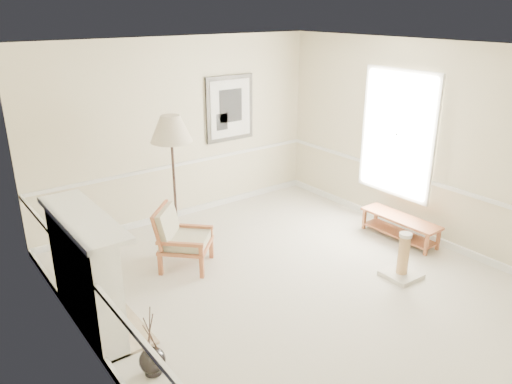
% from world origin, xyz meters
% --- Properties ---
extents(ground, '(5.50, 5.50, 0.00)m').
position_xyz_m(ground, '(0.00, 0.00, 0.00)').
color(ground, silver).
rests_on(ground, ground).
extents(room, '(5.04, 5.54, 2.92)m').
position_xyz_m(room, '(0.14, 0.08, 1.87)').
color(room, beige).
rests_on(room, ground).
extents(fireplace, '(0.64, 1.64, 1.31)m').
position_xyz_m(fireplace, '(-2.34, 0.60, 0.64)').
color(fireplace, white).
rests_on(fireplace, ground).
extents(floor_vase, '(0.26, 0.26, 0.75)m').
position_xyz_m(floor_vase, '(-2.15, -0.52, 0.14)').
color(floor_vase, black).
rests_on(floor_vase, ground).
extents(armchair, '(0.92, 0.92, 0.84)m').
position_xyz_m(armchair, '(-0.91, 1.21, 0.45)').
color(armchair, '#AE5D38').
rests_on(armchair, ground).
extents(floor_lamp, '(0.75, 0.75, 1.90)m').
position_xyz_m(floor_lamp, '(-0.55, 1.96, 1.66)').
color(floor_lamp, black).
rests_on(floor_lamp, ground).
extents(bench, '(0.39, 1.25, 0.36)m').
position_xyz_m(bench, '(2.15, -0.04, 0.24)').
color(bench, '#AE5D38').
rests_on(bench, ground).
extents(scratching_post, '(0.45, 0.45, 0.62)m').
position_xyz_m(scratching_post, '(1.26, -0.78, 0.19)').
color(scratching_post, silver).
rests_on(scratching_post, ground).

